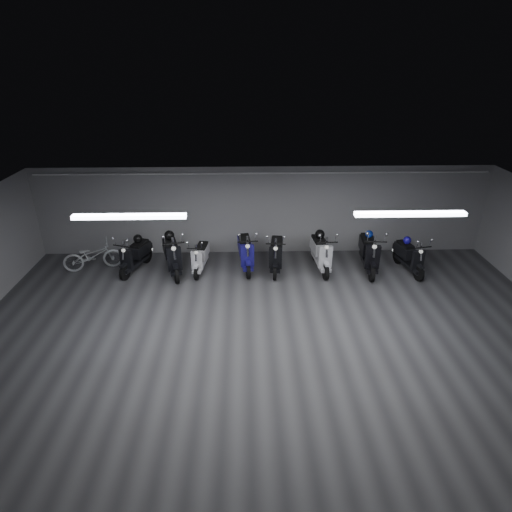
{
  "coord_description": "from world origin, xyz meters",
  "views": [
    {
      "loc": [
        -0.54,
        -7.48,
        5.88
      ],
      "look_at": [
        -0.28,
        2.5,
        1.05
      ],
      "focal_mm": 29.69,
      "sensor_mm": 36.0,
      "label": 1
    }
  ],
  "objects_px": {
    "bicycle": "(92,253)",
    "scooter_5": "(276,249)",
    "scooter_6": "(321,248)",
    "helmet_2": "(369,234)",
    "helmet_4": "(169,235)",
    "scooter_0": "(134,251)",
    "scooter_7": "(370,247)",
    "helmet_0": "(407,240)",
    "scooter_4": "(246,247)",
    "scooter_2": "(200,253)",
    "scooter_1": "(172,249)",
    "scooter_8": "(410,252)",
    "helmet_3": "(320,234)",
    "helmet_1": "(138,239)"
  },
  "relations": [
    {
      "from": "bicycle",
      "to": "scooter_5",
      "type": "bearing_deg",
      "value": -108.21
    },
    {
      "from": "scooter_5",
      "to": "helmet_2",
      "type": "height_order",
      "value": "scooter_5"
    },
    {
      "from": "scooter_7",
      "to": "helmet_2",
      "type": "bearing_deg",
      "value": 90.0
    },
    {
      "from": "helmet_3",
      "to": "helmet_4",
      "type": "bearing_deg",
      "value": -178.99
    },
    {
      "from": "scooter_8",
      "to": "scooter_0",
      "type": "bearing_deg",
      "value": 166.93
    },
    {
      "from": "helmet_1",
      "to": "helmet_2",
      "type": "xyz_separation_m",
      "value": [
        6.81,
        -0.09,
        0.11
      ]
    },
    {
      "from": "helmet_2",
      "to": "scooter_2",
      "type": "bearing_deg",
      "value": -177.7
    },
    {
      "from": "scooter_7",
      "to": "helmet_2",
      "type": "xyz_separation_m",
      "value": [
        0.03,
        0.28,
        0.29
      ]
    },
    {
      "from": "helmet_2",
      "to": "scooter_8",
      "type": "bearing_deg",
      "value": -18.99
    },
    {
      "from": "scooter_1",
      "to": "bicycle",
      "type": "bearing_deg",
      "value": 157.0
    },
    {
      "from": "helmet_3",
      "to": "helmet_2",
      "type": "bearing_deg",
      "value": -3.14
    },
    {
      "from": "scooter_8",
      "to": "helmet_2",
      "type": "xyz_separation_m",
      "value": [
        -1.14,
        0.39,
        0.41
      ]
    },
    {
      "from": "bicycle",
      "to": "helmet_2",
      "type": "relative_size",
      "value": 7.25
    },
    {
      "from": "scooter_6",
      "to": "bicycle",
      "type": "distance_m",
      "value": 6.76
    },
    {
      "from": "helmet_0",
      "to": "helmet_4",
      "type": "xyz_separation_m",
      "value": [
        -6.96,
        0.16,
        0.17
      ]
    },
    {
      "from": "scooter_6",
      "to": "helmet_4",
      "type": "bearing_deg",
      "value": 173.06
    },
    {
      "from": "scooter_4",
      "to": "scooter_6",
      "type": "xyz_separation_m",
      "value": [
        2.22,
        -0.13,
        0.0
      ]
    },
    {
      "from": "scooter_7",
      "to": "helmet_3",
      "type": "bearing_deg",
      "value": 171.1
    },
    {
      "from": "scooter_5",
      "to": "helmet_3",
      "type": "bearing_deg",
      "value": 17.78
    },
    {
      "from": "scooter_1",
      "to": "helmet_3",
      "type": "distance_m",
      "value": 4.36
    },
    {
      "from": "scooter_7",
      "to": "helmet_4",
      "type": "distance_m",
      "value": 5.85
    },
    {
      "from": "scooter_0",
      "to": "helmet_0",
      "type": "height_order",
      "value": "scooter_0"
    },
    {
      "from": "scooter_8",
      "to": "scooter_4",
      "type": "bearing_deg",
      "value": 164.71
    },
    {
      "from": "scooter_1",
      "to": "scooter_4",
      "type": "bearing_deg",
      "value": -10.89
    },
    {
      "from": "scooter_2",
      "to": "helmet_0",
      "type": "relative_size",
      "value": 6.86
    },
    {
      "from": "scooter_2",
      "to": "scooter_4",
      "type": "relative_size",
      "value": 0.84
    },
    {
      "from": "helmet_3",
      "to": "scooter_8",
      "type": "bearing_deg",
      "value": -10.34
    },
    {
      "from": "scooter_2",
      "to": "helmet_2",
      "type": "bearing_deg",
      "value": 10.05
    },
    {
      "from": "scooter_6",
      "to": "helmet_2",
      "type": "relative_size",
      "value": 8.26
    },
    {
      "from": "scooter_0",
      "to": "scooter_5",
      "type": "xyz_separation_m",
      "value": [
        4.14,
        -0.04,
        0.04
      ]
    },
    {
      "from": "scooter_1",
      "to": "scooter_5",
      "type": "relative_size",
      "value": 1.09
    },
    {
      "from": "scooter_5",
      "to": "scooter_7",
      "type": "distance_m",
      "value": 2.72
    },
    {
      "from": "scooter_4",
      "to": "bicycle",
      "type": "height_order",
      "value": "scooter_4"
    },
    {
      "from": "scooter_7",
      "to": "helmet_0",
      "type": "height_order",
      "value": "scooter_7"
    },
    {
      "from": "scooter_4",
      "to": "helmet_0",
      "type": "distance_m",
      "value": 4.75
    },
    {
      "from": "scooter_1",
      "to": "bicycle",
      "type": "distance_m",
      "value": 2.42
    },
    {
      "from": "helmet_2",
      "to": "helmet_4",
      "type": "distance_m",
      "value": 5.86
    },
    {
      "from": "helmet_4",
      "to": "scooter_1",
      "type": "bearing_deg",
      "value": -73.5
    },
    {
      "from": "helmet_1",
      "to": "helmet_3",
      "type": "bearing_deg",
      "value": -0.11
    },
    {
      "from": "scooter_1",
      "to": "helmet_2",
      "type": "relative_size",
      "value": 8.7
    },
    {
      "from": "scooter_6",
      "to": "scooter_8",
      "type": "relative_size",
      "value": 1.11
    },
    {
      "from": "scooter_5",
      "to": "helmet_2",
      "type": "xyz_separation_m",
      "value": [
        2.75,
        0.18,
        0.36
      ]
    },
    {
      "from": "scooter_5",
      "to": "helmet_3",
      "type": "relative_size",
      "value": 6.35
    },
    {
      "from": "scooter_6",
      "to": "scooter_8",
      "type": "bearing_deg",
      "value": -9.21
    },
    {
      "from": "scooter_0",
      "to": "helmet_3",
      "type": "height_order",
      "value": "scooter_0"
    },
    {
      "from": "bicycle",
      "to": "scooter_6",
      "type": "bearing_deg",
      "value": -107.87
    },
    {
      "from": "scooter_0",
      "to": "scooter_7",
      "type": "distance_m",
      "value": 6.86
    },
    {
      "from": "scooter_1",
      "to": "scooter_2",
      "type": "distance_m",
      "value": 0.82
    },
    {
      "from": "scooter_4",
      "to": "helmet_0",
      "type": "xyz_separation_m",
      "value": [
        4.74,
        -0.11,
        0.2
      ]
    },
    {
      "from": "scooter_0",
      "to": "helmet_2",
      "type": "xyz_separation_m",
      "value": [
        6.89,
        0.14,
        0.4
      ]
    }
  ]
}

